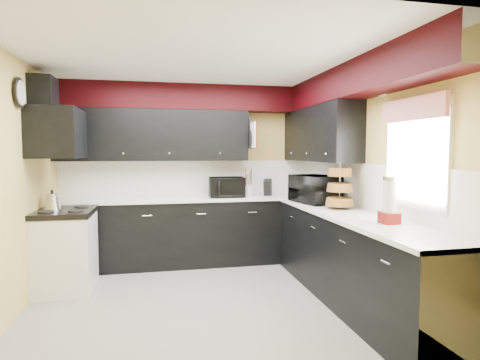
# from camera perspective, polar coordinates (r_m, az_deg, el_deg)

# --- Properties ---
(ground) EXTENTS (3.60, 3.60, 0.00)m
(ground) POSITION_cam_1_polar(r_m,az_deg,el_deg) (4.39, -5.02, -17.04)
(ground) COLOR gray
(ground) RESTS_ON ground
(wall_back) EXTENTS (3.60, 0.06, 2.50)m
(wall_back) POSITION_cam_1_polar(r_m,az_deg,el_deg) (5.89, -7.19, 0.87)
(wall_back) COLOR #E0C666
(wall_back) RESTS_ON ground
(wall_right) EXTENTS (0.06, 3.60, 2.50)m
(wall_right) POSITION_cam_1_polar(r_m,az_deg,el_deg) (4.67, 17.38, -0.14)
(wall_right) COLOR #E0C666
(wall_right) RESTS_ON ground
(wall_left) EXTENTS (0.06, 3.60, 2.50)m
(wall_left) POSITION_cam_1_polar(r_m,az_deg,el_deg) (4.28, -29.79, -0.87)
(wall_left) COLOR #E0C666
(wall_left) RESTS_ON ground
(ceiling) EXTENTS (3.60, 3.60, 0.06)m
(ceiling) POSITION_cam_1_polar(r_m,az_deg,el_deg) (4.19, -5.24, 16.76)
(ceiling) COLOR white
(ceiling) RESTS_ON wall_back
(cab_back) EXTENTS (3.60, 0.60, 0.90)m
(cab_back) POSITION_cam_1_polar(r_m,az_deg,el_deg) (5.70, -6.87, -7.36)
(cab_back) COLOR black
(cab_back) RESTS_ON ground
(cab_right) EXTENTS (0.60, 3.00, 0.90)m
(cab_right) POSITION_cam_1_polar(r_m,az_deg,el_deg) (4.40, 15.62, -10.94)
(cab_right) COLOR black
(cab_right) RESTS_ON ground
(counter_back) EXTENTS (3.62, 0.64, 0.04)m
(counter_back) POSITION_cam_1_polar(r_m,az_deg,el_deg) (5.62, -6.91, -2.66)
(counter_back) COLOR white
(counter_back) RESTS_ON cab_back
(counter_right) EXTENTS (0.64, 3.02, 0.04)m
(counter_right) POSITION_cam_1_polar(r_m,az_deg,el_deg) (4.30, 15.74, -4.88)
(counter_right) COLOR white
(counter_right) RESTS_ON cab_right
(splash_back) EXTENTS (3.60, 0.02, 0.50)m
(splash_back) POSITION_cam_1_polar(r_m,az_deg,el_deg) (5.88, -7.18, 0.28)
(splash_back) COLOR white
(splash_back) RESTS_ON counter_back
(splash_right) EXTENTS (0.02, 3.60, 0.50)m
(splash_right) POSITION_cam_1_polar(r_m,az_deg,el_deg) (4.67, 17.26, -0.88)
(splash_right) COLOR white
(splash_right) RESTS_ON counter_right
(upper_back) EXTENTS (2.60, 0.35, 0.70)m
(upper_back) POSITION_cam_1_polar(r_m,az_deg,el_deg) (5.69, -12.15, 6.23)
(upper_back) COLOR black
(upper_back) RESTS_ON wall_back
(upper_right) EXTENTS (0.35, 1.80, 0.70)m
(upper_right) POSITION_cam_1_polar(r_m,az_deg,el_deg) (5.39, 11.17, 6.37)
(upper_right) COLOR black
(upper_right) RESTS_ON wall_right
(soffit_back) EXTENTS (3.60, 0.36, 0.35)m
(soffit_back) POSITION_cam_1_polar(r_m,az_deg,el_deg) (5.75, -7.14, 11.52)
(soffit_back) COLOR black
(soffit_back) RESTS_ON wall_back
(soffit_right) EXTENTS (0.36, 3.24, 0.35)m
(soffit_right) POSITION_cam_1_polar(r_m,az_deg,el_deg) (4.48, 16.77, 13.51)
(soffit_right) COLOR black
(soffit_right) RESTS_ON wall_right
(stove) EXTENTS (0.60, 0.75, 0.86)m
(stove) POSITION_cam_1_polar(r_m,az_deg,el_deg) (5.05, -23.52, -9.40)
(stove) COLOR white
(stove) RESTS_ON ground
(cooktop) EXTENTS (0.62, 0.77, 0.06)m
(cooktop) POSITION_cam_1_polar(r_m,az_deg,el_deg) (4.97, -23.67, -4.23)
(cooktop) COLOR black
(cooktop) RESTS_ON stove
(hood) EXTENTS (0.50, 0.78, 0.55)m
(hood) POSITION_cam_1_polar(r_m,az_deg,el_deg) (4.93, -24.55, 6.05)
(hood) COLOR black
(hood) RESTS_ON wall_left
(hood_duct) EXTENTS (0.24, 0.40, 0.40)m
(hood_duct) POSITION_cam_1_polar(r_m,az_deg,el_deg) (5.00, -26.18, 10.81)
(hood_duct) COLOR black
(hood_duct) RESTS_ON wall_left
(window) EXTENTS (0.03, 0.86, 0.96)m
(window) POSITION_cam_1_polar(r_m,az_deg,el_deg) (3.89, 23.78, 3.30)
(window) COLOR white
(window) RESTS_ON wall_right
(valance) EXTENTS (0.04, 0.88, 0.20)m
(valance) POSITION_cam_1_polar(r_m,az_deg,el_deg) (3.87, 23.28, 9.24)
(valance) COLOR red
(valance) RESTS_ON wall_right
(pan_top) EXTENTS (0.03, 0.22, 0.40)m
(pan_top) POSITION_cam_1_polar(r_m,az_deg,el_deg) (5.78, 1.17, 8.28)
(pan_top) COLOR black
(pan_top) RESTS_ON upper_back
(pan_mid) EXTENTS (0.03, 0.28, 0.46)m
(pan_mid) POSITION_cam_1_polar(r_m,az_deg,el_deg) (5.64, 1.46, 5.84)
(pan_mid) COLOR black
(pan_mid) RESTS_ON upper_back
(pan_low) EXTENTS (0.03, 0.24, 0.42)m
(pan_low) POSITION_cam_1_polar(r_m,az_deg,el_deg) (5.89, 0.88, 5.47)
(pan_low) COLOR black
(pan_low) RESTS_ON upper_back
(cut_board) EXTENTS (0.03, 0.26, 0.35)m
(cut_board) POSITION_cam_1_polar(r_m,az_deg,el_deg) (5.52, 1.86, 6.39)
(cut_board) COLOR white
(cut_board) RESTS_ON upper_back
(baskets) EXTENTS (0.27, 0.27, 0.50)m
(baskets) POSITION_cam_1_polar(r_m,az_deg,el_deg) (4.59, 14.00, -1.02)
(baskets) COLOR brown
(baskets) RESTS_ON upper_right
(clock) EXTENTS (0.03, 0.30, 0.30)m
(clock) POSITION_cam_1_polar(r_m,az_deg,el_deg) (4.54, -28.86, 10.81)
(clock) COLOR black
(clock) RESTS_ON wall_left
(deco_plate) EXTENTS (0.03, 0.24, 0.24)m
(deco_plate) POSITION_cam_1_polar(r_m,az_deg,el_deg) (4.39, 19.60, 12.64)
(deco_plate) COLOR white
(deco_plate) RESTS_ON wall_right
(toaster_oven) EXTENTS (0.49, 0.42, 0.28)m
(toaster_oven) POSITION_cam_1_polar(r_m,az_deg,el_deg) (5.62, -1.89, -1.01)
(toaster_oven) COLOR black
(toaster_oven) RESTS_ON counter_back
(microwave) EXTENTS (0.54, 0.69, 0.34)m
(microwave) POSITION_cam_1_polar(r_m,az_deg,el_deg) (5.05, 10.66, -1.29)
(microwave) COLOR black
(microwave) RESTS_ON counter_right
(utensil_crock) EXTENTS (0.15, 0.15, 0.16)m
(utensil_crock) POSITION_cam_1_polar(r_m,az_deg,el_deg) (5.68, 1.21, -1.56)
(utensil_crock) COLOR silver
(utensil_crock) RESTS_ON counter_back
(knife_block) EXTENTS (0.16, 0.18, 0.23)m
(knife_block) POSITION_cam_1_polar(r_m,az_deg,el_deg) (5.80, 3.98, -1.09)
(knife_block) COLOR black
(knife_block) RESTS_ON counter_back
(kettle) EXTENTS (0.25, 0.25, 0.17)m
(kettle) POSITION_cam_1_polar(r_m,az_deg,el_deg) (5.10, -25.14, -2.74)
(kettle) COLOR #ADAEB2
(kettle) RESTS_ON cooktop
(dispenser_a) EXTENTS (0.15, 0.15, 0.39)m
(dispenser_a) POSITION_cam_1_polar(r_m,az_deg,el_deg) (3.79, 20.51, -2.89)
(dispenser_a) COLOR maroon
(dispenser_a) RESTS_ON counter_right
(dispenser_b) EXTENTS (0.15, 0.15, 0.38)m
(dispenser_b) POSITION_cam_1_polar(r_m,az_deg,el_deg) (3.83, 20.46, -2.91)
(dispenser_b) COLOR #5A0700
(dispenser_b) RESTS_ON counter_right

